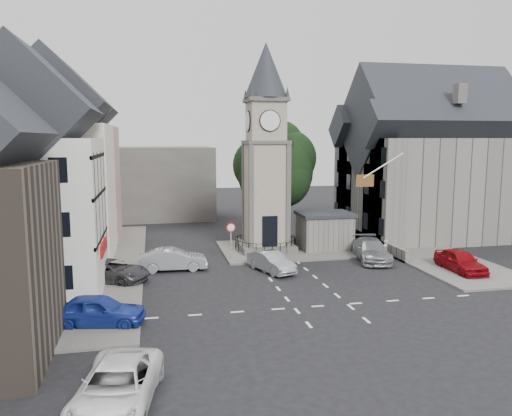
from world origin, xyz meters
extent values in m
plane|color=black|center=(0.00, 0.00, 0.00)|extent=(120.00, 120.00, 0.00)
cube|color=#595651|center=(-12.50, 6.00, 0.07)|extent=(6.00, 30.00, 0.14)
cube|color=#595651|center=(12.00, 8.00, 0.07)|extent=(6.00, 26.00, 0.14)
cube|color=#595651|center=(1.50, 8.00, 0.08)|extent=(10.00, 8.00, 0.16)
cube|color=silver|center=(0.00, -5.50, 0.01)|extent=(20.00, 8.00, 0.01)
cube|color=#4C4944|center=(0.00, 8.00, 0.35)|extent=(4.20, 4.20, 0.70)
torus|color=black|center=(0.00, 8.00, 1.08)|extent=(4.86, 4.86, 0.06)
cube|color=gray|center=(0.00, 8.00, 4.70)|extent=(3.00, 3.00, 8.00)
cube|color=black|center=(0.00, 6.55, 1.90)|extent=(1.20, 0.25, 2.40)
cube|color=#4C4944|center=(0.00, 8.00, 8.70)|extent=(3.30, 3.30, 0.25)
cube|color=gray|center=(0.00, 8.00, 10.30)|extent=(2.70, 2.70, 3.20)
cylinder|color=white|center=(0.00, 6.60, 10.30)|extent=(1.50, 0.12, 1.50)
cube|color=#4C4944|center=(0.00, 8.00, 11.90)|extent=(3.10, 3.10, 0.30)
cone|color=black|center=(0.00, 8.00, 14.15)|extent=(3.40, 3.40, 4.20)
cube|color=#62615A|center=(4.80, 7.50, 1.40)|extent=(4.00, 3.00, 2.80)
cube|color=black|center=(4.80, 7.50, 2.95)|extent=(4.30, 3.30, 0.25)
cylinder|color=black|center=(2.00, 13.00, 2.20)|extent=(0.70, 0.70, 4.40)
cylinder|color=black|center=(-3.20, 5.50, 1.25)|extent=(0.10, 0.10, 2.50)
cone|color=#A50C0C|center=(-3.20, 5.40, 2.50)|extent=(0.70, 0.06, 0.70)
cone|color=white|center=(-3.20, 5.38, 2.50)|extent=(0.54, 0.04, 0.54)
cube|color=tan|center=(-15.50, 16.00, 5.00)|extent=(7.50, 7.00, 10.00)
cube|color=#F0DFC9|center=(-15.50, 8.00, 5.00)|extent=(7.50, 7.00, 10.00)
cube|color=silver|center=(-15.50, 0.00, 4.50)|extent=(7.50, 7.00, 9.00)
cube|color=#4C4944|center=(-12.00, 28.00, 4.00)|extent=(20.00, 10.00, 8.00)
cube|color=#62615A|center=(16.00, 11.00, 4.50)|extent=(14.00, 10.00, 9.00)
cube|color=#62615A|center=(9.80, 7.50, 4.50)|extent=(1.60, 4.40, 9.00)
cube|color=#62615A|center=(9.80, 14.50, 4.50)|extent=(1.60, 4.40, 9.00)
cube|color=#62615A|center=(9.20, 10.00, 0.45)|extent=(0.40, 16.00, 0.90)
cylinder|color=white|center=(8.00, 4.00, 7.00)|extent=(3.17, 0.10, 1.89)
plane|color=#B21414|center=(6.60, 4.00, 5.90)|extent=(1.40, 0.00, 1.40)
imported|color=#1B2F96|center=(-11.50, -6.00, 0.77)|extent=(4.77, 2.61, 1.54)
imported|color=#B2B6BB|center=(-7.50, 3.61, 0.76)|extent=(4.64, 1.70, 1.52)
imported|color=#333336|center=(-11.50, 1.63, 0.70)|extent=(5.56, 4.43, 1.40)
imported|color=#9A9DA2|center=(-1.00, 1.87, 0.68)|extent=(2.81, 4.38, 1.36)
imported|color=gray|center=(7.00, 3.48, 0.78)|extent=(3.20, 5.72, 1.56)
imported|color=maroon|center=(11.50, -0.86, 0.77)|extent=(1.96, 4.57, 1.54)
imported|color=silver|center=(-10.13, -13.91, 0.75)|extent=(3.36, 5.71, 1.49)
imported|color=#B5AB96|center=(8.00, 3.23, 0.77)|extent=(0.67, 0.59, 1.55)
camera|label=1|loc=(-8.77, -30.18, 9.00)|focal=35.00mm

